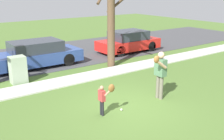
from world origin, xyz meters
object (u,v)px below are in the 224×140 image
at_px(utility_cabinet, 18,70).
at_px(parked_hatchback_red, 128,42).
at_px(parked_wagon_blue, 36,54).
at_px(street_tree_near, 111,16).
at_px(baseball, 121,110).
at_px(person_child, 105,95).
at_px(person_adult, 160,71).

bearing_deg(utility_cabinet, parked_hatchback_red, 14.24).
bearing_deg(utility_cabinet, parked_wagon_blue, 51.80).
distance_m(street_tree_near, parked_hatchback_red, 4.06).
distance_m(utility_cabinet, street_tree_near, 5.11).
bearing_deg(utility_cabinet, baseball, -68.79).
bearing_deg(utility_cabinet, street_tree_near, -2.49).
bearing_deg(baseball, person_child, 174.13).
xyz_separation_m(person_adult, person_child, (-2.35, 0.05, -0.40)).
height_order(street_tree_near, parked_wagon_blue, street_tree_near).
bearing_deg(parked_wagon_blue, person_child, 87.11).
bearing_deg(parked_hatchback_red, utility_cabinet, 14.24).
bearing_deg(parked_wagon_blue, parked_hatchback_red, 179.46).
bearing_deg(baseball, parked_wagon_blue, 92.44).
bearing_deg(baseball, parked_hatchback_red, 49.34).
xyz_separation_m(person_child, utility_cabinet, (-1.22, 4.68, -0.09)).
height_order(parked_wagon_blue, parked_hatchback_red, same).
distance_m(person_child, parked_hatchback_red, 9.15).
distance_m(person_adult, parked_wagon_blue, 7.01).
bearing_deg(parked_hatchback_red, parked_wagon_blue, -0.54).
height_order(person_child, baseball, person_child).
height_order(person_child, parked_hatchback_red, parked_hatchback_red).
height_order(person_child, street_tree_near, street_tree_near).
distance_m(baseball, parked_hatchback_red, 8.80).
xyz_separation_m(person_adult, baseball, (-1.73, -0.02, -1.03)).
xyz_separation_m(person_adult, parked_hatchback_red, (3.99, 6.64, -0.41)).
distance_m(baseball, parked_wagon_blue, 6.75).
xyz_separation_m(person_child, parked_wagon_blue, (0.34, 6.65, -0.01)).
bearing_deg(parked_hatchback_red, person_adult, 59.01).
height_order(person_adult, parked_hatchback_red, person_adult).
xyz_separation_m(baseball, street_tree_near, (2.85, 4.54, 2.55)).
relative_size(utility_cabinet, parked_hatchback_red, 0.29).
distance_m(street_tree_near, parked_wagon_blue, 4.28).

